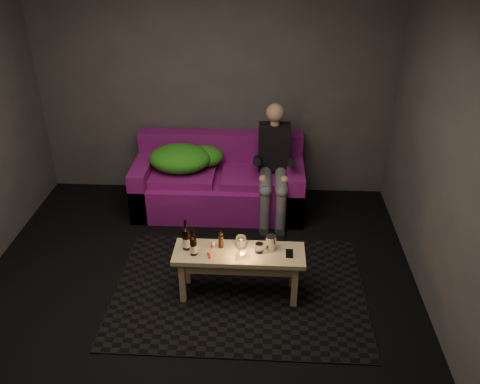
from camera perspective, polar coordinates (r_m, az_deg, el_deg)
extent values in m
plane|color=black|center=(4.44, -5.40, -13.52)|extent=(4.50, 4.50, 0.00)
plane|color=#434143|center=(5.76, -2.94, 11.95)|extent=(4.00, 0.00, 4.00)
plane|color=#434143|center=(3.91, 24.01, 0.69)|extent=(0.00, 4.50, 4.50)
cube|color=black|center=(4.65, -0.07, -10.89)|extent=(2.24, 1.63, 0.01)
cube|color=#7C1065|center=(5.75, -2.35, -0.08)|extent=(1.86, 0.84, 0.39)
cube|color=#7C1065|center=(5.85, -2.16, 4.86)|extent=(1.86, 0.20, 0.41)
cube|color=#7C1065|center=(5.83, -10.60, 0.93)|extent=(0.19, 0.84, 0.58)
cube|color=#7C1065|center=(5.69, 6.06, 0.53)|extent=(0.19, 0.84, 0.58)
cube|color=#7C1065|center=(5.64, -6.40, 1.85)|extent=(0.70, 0.56, 0.09)
cube|color=#7C1065|center=(5.57, 1.56, 1.67)|extent=(0.70, 0.56, 0.09)
ellipsoid|color=#28921A|center=(5.61, -6.75, 3.77)|extent=(0.67, 0.52, 0.28)
ellipsoid|color=#28921A|center=(5.70, -3.94, 4.04)|extent=(0.41, 0.34, 0.22)
ellipsoid|color=#28921A|center=(5.77, -8.55, 3.69)|extent=(0.30, 0.24, 0.15)
cube|color=black|center=(5.52, 3.84, 5.07)|extent=(0.34, 0.20, 0.51)
sphere|color=tan|center=(5.37, 3.98, 8.88)|extent=(0.20, 0.20, 0.20)
cylinder|color=#565962|center=(5.37, 2.87, 1.30)|extent=(0.13, 0.47, 0.13)
cylinder|color=#565962|center=(5.37, 4.66, 1.25)|extent=(0.13, 0.47, 0.13)
cylinder|color=#565962|center=(5.30, 2.79, -2.28)|extent=(0.10, 0.10, 0.47)
cylinder|color=#565962|center=(5.30, 4.60, -2.32)|extent=(0.10, 0.10, 0.47)
cube|color=black|center=(5.37, 2.73, -4.50)|extent=(0.08, 0.20, 0.06)
cube|color=black|center=(5.37, 4.52, -4.54)|extent=(0.08, 0.20, 0.06)
cube|color=tan|center=(4.35, -0.11, -6.95)|extent=(1.12, 0.36, 0.04)
cube|color=tan|center=(4.39, -0.11, -7.70)|extent=(0.98, 0.28, 0.10)
cube|color=tan|center=(4.44, -6.47, -10.06)|extent=(0.05, 0.05, 0.42)
cube|color=tan|center=(4.63, -5.99, -8.08)|extent=(0.05, 0.05, 0.42)
cube|color=tan|center=(4.39, 6.14, -10.51)|extent=(0.05, 0.05, 0.42)
cube|color=tan|center=(4.59, 6.02, -8.48)|extent=(0.05, 0.05, 0.42)
cylinder|color=black|center=(4.34, -6.05, -5.28)|extent=(0.07, 0.07, 0.19)
cylinder|color=white|center=(4.36, -6.03, -5.60)|extent=(0.07, 0.07, 0.08)
cone|color=black|center=(4.28, -6.13, -4.04)|extent=(0.07, 0.07, 0.03)
cylinder|color=black|center=(4.27, -6.15, -3.70)|extent=(0.03, 0.03, 0.09)
cylinder|color=black|center=(4.28, -5.25, -6.05)|extent=(0.06, 0.06, 0.17)
cylinder|color=white|center=(4.29, -5.24, -6.33)|extent=(0.06, 0.06, 0.07)
cone|color=black|center=(4.22, -5.31, -4.98)|extent=(0.06, 0.06, 0.03)
cylinder|color=black|center=(4.21, -5.33, -4.68)|extent=(0.02, 0.02, 0.08)
cylinder|color=silver|center=(4.36, -3.08, -5.91)|extent=(0.04, 0.04, 0.08)
cylinder|color=black|center=(4.36, -2.15, -5.57)|extent=(0.05, 0.05, 0.12)
cylinder|color=white|center=(4.36, 0.11, -5.66)|extent=(0.12, 0.12, 0.11)
cylinder|color=white|center=(4.27, 0.24, -7.06)|extent=(0.06, 0.06, 0.04)
sphere|color=orange|center=(4.26, 0.24, -6.95)|extent=(0.02, 0.02, 0.02)
cylinder|color=white|center=(4.31, 2.18, -6.30)|extent=(0.07, 0.07, 0.09)
cylinder|color=#B4B7BC|center=(4.35, 3.49, -5.68)|extent=(0.10, 0.10, 0.13)
cube|color=black|center=(4.33, 5.56, -6.89)|extent=(0.06, 0.12, 0.01)
cube|color=red|center=(4.29, -3.52, -7.14)|extent=(0.04, 0.08, 0.01)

